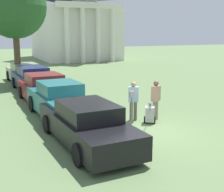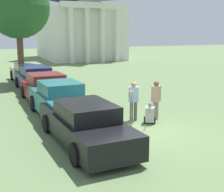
{
  "view_description": "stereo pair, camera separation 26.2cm",
  "coord_description": "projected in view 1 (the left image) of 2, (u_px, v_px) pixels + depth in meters",
  "views": [
    {
      "loc": [
        -5.48,
        -9.68,
        3.7
      ],
      "look_at": [
        -0.48,
        1.75,
        1.1
      ],
      "focal_mm": 50.0,
      "sensor_mm": 36.0,
      "label": 1
    },
    {
      "loc": [
        -5.23,
        -9.78,
        3.7
      ],
      "look_at": [
        -0.48,
        1.75,
        1.1
      ],
      "focal_mm": 50.0,
      "sensor_mm": 36.0,
      "label": 2
    }
  ],
  "objects": [
    {
      "name": "ground_plane",
      "position": [
        143.0,
        133.0,
        11.58
      ],
      "size": [
        120.0,
        120.0,
        0.0
      ],
      "primitive_type": "plane",
      "color": "#607A4C"
    },
    {
      "name": "parked_car_black",
      "position": [
        86.0,
        124.0,
        10.36
      ],
      "size": [
        2.15,
        5.37,
        1.43
      ],
      "rotation": [
        0.0,
        0.0,
        0.05
      ],
      "color": "black",
      "rests_on": "ground_plane"
    },
    {
      "name": "parked_car_teal",
      "position": [
        59.0,
        100.0,
        13.59
      ],
      "size": [
        2.11,
        4.75,
        1.57
      ],
      "rotation": [
        0.0,
        0.0,
        0.05
      ],
      "color": "#23666B",
      "rests_on": "ground_plane"
    },
    {
      "name": "parked_car_maroon",
      "position": [
        44.0,
        89.0,
        16.51
      ],
      "size": [
        2.22,
        4.75,
        1.52
      ],
      "rotation": [
        0.0,
        0.0,
        0.05
      ],
      "color": "maroon",
      "rests_on": "ground_plane"
    },
    {
      "name": "parked_car_navy",
      "position": [
        33.0,
        80.0,
        19.61
      ],
      "size": [
        2.15,
        5.22,
        1.53
      ],
      "rotation": [
        0.0,
        0.0,
        0.05
      ],
      "color": "#19234C",
      "rests_on": "ground_plane"
    },
    {
      "name": "parked_car_sage",
      "position": [
        25.0,
        73.0,
        22.72
      ],
      "size": [
        2.22,
        5.17,
        1.43
      ],
      "rotation": [
        0.0,
        0.0,
        0.05
      ],
      "color": "gray",
      "rests_on": "ground_plane"
    },
    {
      "name": "parking_meter",
      "position": [
        132.0,
        102.0,
        12.11
      ],
      "size": [
        0.18,
        0.09,
        1.43
      ],
      "color": "slate",
      "rests_on": "ground_plane"
    },
    {
      "name": "person_worker",
      "position": [
        133.0,
        99.0,
        13.02
      ],
      "size": [
        0.47,
        0.39,
        1.66
      ],
      "rotation": [
        0.0,
        0.0,
        2.64
      ],
      "color": "#665B4C",
      "rests_on": "ground_plane"
    },
    {
      "name": "person_supervisor",
      "position": [
        156.0,
        98.0,
        13.1
      ],
      "size": [
        0.47,
        0.39,
        1.68
      ],
      "rotation": [
        0.0,
        0.0,
        3.61
      ],
      "color": "gray",
      "rests_on": "ground_plane"
    },
    {
      "name": "equipment_cart",
      "position": [
        150.0,
        114.0,
        12.72
      ],
      "size": [
        0.67,
        0.95,
        1.0
      ],
      "rotation": [
        0.0,
        0.0,
        -0.53
      ],
      "color": "#B2B2AD",
      "rests_on": "ground_plane"
    },
    {
      "name": "church",
      "position": [
        74.0,
        14.0,
        41.9
      ],
      "size": [
        9.68,
        13.54,
        22.48
      ],
      "color": "silver",
      "rests_on": "ground_plane"
    },
    {
      "name": "shade_tree",
      "position": [
        14.0,
        7.0,
        21.23
      ],
      "size": [
        4.39,
        4.39,
        7.56
      ],
      "color": "brown",
      "rests_on": "ground_plane"
    }
  ]
}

